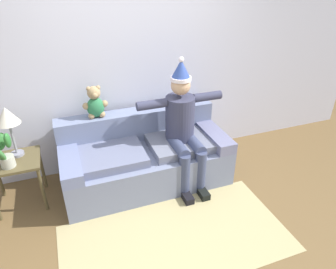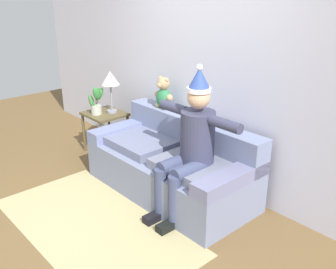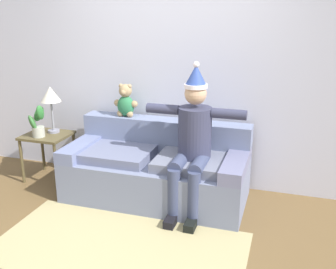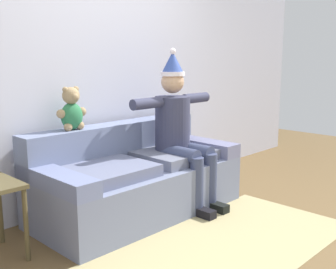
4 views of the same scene
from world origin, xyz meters
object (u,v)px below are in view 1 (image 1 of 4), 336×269
object	(u,v)px
side_table	(15,167)
table_lamp	(7,118)
teddy_bear	(95,103)
couch	(145,156)
person_seated	(183,124)
potted_plant	(5,152)

from	to	relation	value
side_table	table_lamp	bearing A→B (deg)	68.48
teddy_bear	table_lamp	size ratio (longest dim) A/B	0.68
teddy_bear	side_table	bearing A→B (deg)	-165.75
side_table	table_lamp	distance (m)	0.54
couch	table_lamp	bearing A→B (deg)	174.16
side_table	table_lamp	xyz separation A→B (m)	(0.04, 0.10, 0.53)
couch	side_table	size ratio (longest dim) A/B	3.41
couch	person_seated	distance (m)	0.64
couch	teddy_bear	distance (m)	0.86
teddy_bear	potted_plant	world-z (taller)	teddy_bear
teddy_bear	potted_plant	xyz separation A→B (m)	(-0.97, -0.34, -0.24)
person_seated	side_table	bearing A→B (deg)	173.59
couch	teddy_bear	world-z (taller)	teddy_bear
teddy_bear	potted_plant	size ratio (longest dim) A/B	0.95
teddy_bear	table_lamp	xyz separation A→B (m)	(-0.90, -0.14, 0.03)
couch	potted_plant	distance (m)	1.51
table_lamp	potted_plant	bearing A→B (deg)	-110.17
couch	person_seated	xyz separation A→B (m)	(0.43, -0.16, 0.45)
person_seated	table_lamp	distance (m)	1.85
side_table	potted_plant	bearing A→B (deg)	-108.86
side_table	potted_plant	size ratio (longest dim) A/B	1.43
person_seated	teddy_bear	size ratio (longest dim) A/B	3.98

